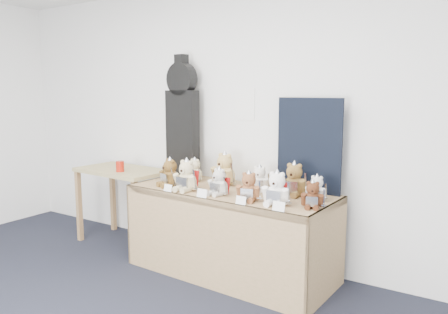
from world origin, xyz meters
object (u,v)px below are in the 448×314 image
Objects in this scene: guitar_case at (182,118)px; teddy_back_centre_right at (259,179)px; teddy_front_centre at (219,183)px; teddy_back_centre_left at (224,170)px; teddy_back_end at (316,189)px; display_table at (226,210)px; side_table at (122,181)px; red_cup at (120,166)px; teddy_front_far_right at (277,190)px; teddy_front_far_left at (170,174)px; teddy_back_right at (294,181)px; teddy_front_right at (249,188)px; teddy_back_left at (194,171)px; teddy_front_end at (313,196)px; teddy_front_left at (186,177)px.

teddy_back_centre_right is at bearing -2.40° from guitar_case.
guitar_case reaches higher than teddy_front_centre.
guitar_case is 4.71× the size of teddy_front_centre.
teddy_back_centre_left is 1.48× the size of teddy_back_end.
side_table reaches higher than display_table.
teddy_front_far_right reaches higher than red_cup.
teddy_back_right reaches higher than teddy_front_far_left.
display_table is at bearing 137.52° from teddy_front_right.
teddy_back_left reaches higher than red_cup.
teddy_front_right is 0.78× the size of teddy_back_centre_left.
teddy_front_right is at bearing 171.14° from teddy_front_end.
side_table is 1.78m from teddy_front_right.
teddy_front_end is at bearing -3.69° from teddy_back_left.
teddy_front_far_left reaches higher than teddy_front_centre.
teddy_front_end is at bearing -6.55° from teddy_front_right.
teddy_front_far_left is 0.94× the size of teddy_front_left.
teddy_back_centre_left is at bearing 125.76° from teddy_front_right.
teddy_front_centre is 0.64m from teddy_back_left.
teddy_back_end is at bearing 3.79° from side_table.
teddy_back_end is (0.46, 0.30, -0.01)m from teddy_front_right.
side_table is 3.23× the size of teddy_back_right.
side_table is at bearing -168.18° from teddy_back_centre_left.
teddy_back_centre_right is (1.53, 0.19, -0.00)m from red_cup.
teddy_front_right is (0.89, -0.09, -0.01)m from teddy_front_far_left.
teddy_back_centre_right is at bearing 7.95° from teddy_back_left.
teddy_front_far_right is (1.14, -0.08, 0.00)m from teddy_front_far_left.
teddy_front_centre is 1.12× the size of teddy_back_end.
teddy_front_centre reaches higher than teddy_front_end.
display_table is at bearing 159.66° from teddy_front_far_right.
display_table is at bearing -163.68° from teddy_back_right.
teddy_back_centre_left is at bearing 164.10° from teddy_back_centre_right.
side_table is 0.25m from red_cup.
display_table is 0.46m from teddy_front_right.
teddy_front_left is at bearing 165.48° from teddy_front_end.
teddy_back_end is at bearing 29.24° from teddy_front_far_left.
teddy_front_left is 1.16m from teddy_front_end.
teddy_front_right is at bearing -125.02° from teddy_back_right.
teddy_back_centre_right is at bearing 40.34° from teddy_front_far_left.
teddy_back_centre_right is at bearing 136.76° from teddy_front_end.
teddy_front_far_right is 0.36m from teddy_back_right.
guitar_case is 0.82m from teddy_front_left.
teddy_front_centre is 0.81m from teddy_back_end.
teddy_front_end is 0.93× the size of teddy_back_centre_right.
teddy_back_end reaches higher than display_table.
teddy_back_left is 0.74m from teddy_back_centre_right.
teddy_front_centre is 1.04× the size of teddy_back_centre_right.
teddy_front_centre is (1.32, -0.14, -0.00)m from red_cup.
teddy_front_end is (0.84, -0.10, 0.26)m from display_table.
display_table is at bearing 156.24° from teddy_front_end.
display_table is 0.84m from teddy_back_end.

